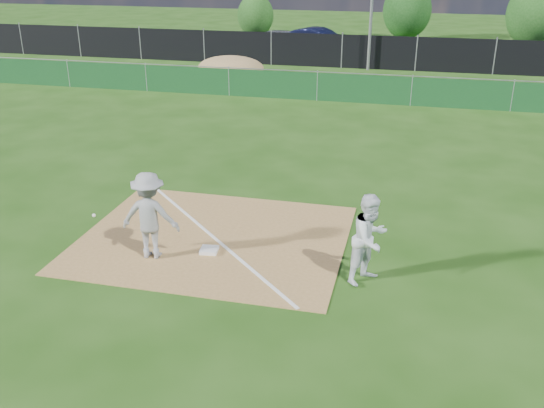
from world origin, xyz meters
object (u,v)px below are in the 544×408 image
at_px(car_mid, 319,42).
at_px(tree_left, 255,16).
at_px(car_right, 405,49).
at_px(tree_right, 534,14).
at_px(runner, 370,239).
at_px(tree_mid, 407,11).
at_px(first_base, 209,250).
at_px(car_left, 285,42).
at_px(play_at_first, 150,216).

relative_size(car_mid, tree_left, 1.57).
distance_m(car_right, tree_right, 10.33).
height_order(runner, tree_mid, tree_mid).
distance_m(first_base, runner, 3.62).
bearing_deg(car_mid, car_left, 113.53).
relative_size(play_at_first, car_right, 0.50).
relative_size(car_left, car_right, 1.10).
bearing_deg(tree_left, first_base, -76.68).
distance_m(first_base, car_left, 26.72).
bearing_deg(car_left, play_at_first, -169.53).
distance_m(car_right, tree_mid, 8.06).
xyz_separation_m(tree_mid, tree_right, (8.17, -1.43, 0.09)).
bearing_deg(tree_mid, play_at_first, -96.57).
bearing_deg(tree_mid, car_mid, -122.12).
relative_size(first_base, tree_mid, 0.09).
height_order(runner, tree_right, tree_right).
bearing_deg(tree_right, car_mid, -153.86).
bearing_deg(tree_mid, car_right, -87.97).
xyz_separation_m(runner, tree_left, (-11.28, 33.30, 0.67)).
bearing_deg(play_at_first, tree_right, 69.96).
xyz_separation_m(runner, tree_right, (7.56, 33.29, 1.22)).
bearing_deg(car_right, play_at_first, 150.27).
bearing_deg(tree_right, car_right, -140.56).
height_order(first_base, tree_mid, tree_mid).
height_order(runner, car_mid, runner).
distance_m(car_mid, tree_left, 8.66).
bearing_deg(first_base, car_left, 98.97).
xyz_separation_m(car_left, tree_mid, (7.05, 7.96, 1.28)).
relative_size(runner, car_mid, 0.38).
bearing_deg(runner, tree_mid, 35.54).
height_order(car_left, car_mid, car_mid).
xyz_separation_m(first_base, tree_right, (11.05, 32.91, 2.08)).
bearing_deg(tree_right, play_at_first, -110.04).
bearing_deg(runner, car_mid, 46.19).
bearing_deg(first_base, car_mid, 94.42).
height_order(play_at_first, car_right, play_at_first).
bearing_deg(car_right, runner, 160.02).
bearing_deg(tree_right, tree_mid, 170.08).
distance_m(car_left, car_right, 7.33).
relative_size(runner, car_left, 0.41).
distance_m(car_mid, tree_right, 14.66).
xyz_separation_m(car_mid, tree_mid, (4.93, 7.86, 1.24)).
relative_size(car_right, tree_left, 1.31).
height_order(first_base, play_at_first, play_at_first).
bearing_deg(tree_left, play_at_first, -78.70).
bearing_deg(car_right, tree_mid, -18.64).
xyz_separation_m(car_left, car_mid, (2.11, 0.10, 0.04)).
xyz_separation_m(runner, car_right, (-0.33, 26.80, -0.33)).
height_order(first_base, tree_right, tree_right).
relative_size(first_base, tree_left, 0.12).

